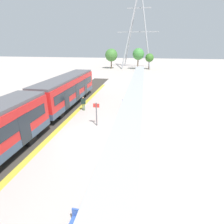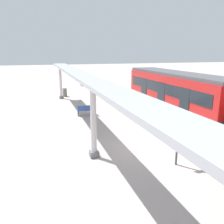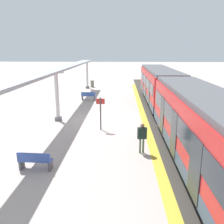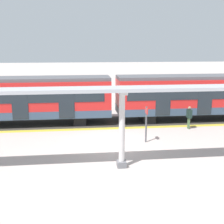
{
  "view_description": "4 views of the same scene",
  "coord_description": "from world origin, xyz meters",
  "px_view_note": "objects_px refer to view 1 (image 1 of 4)",
  "views": [
    {
      "loc": [
        3.72,
        -12.27,
        7.03
      ],
      "look_at": [
        1.5,
        0.42,
        2.12
      ],
      "focal_mm": 28.58,
      "sensor_mm": 36.0,
      "label": 1
    },
    {
      "loc": [
        5.56,
        10.45,
        5.06
      ],
      "look_at": [
        1.05,
        -3.46,
        1.21
      ],
      "focal_mm": 36.63,
      "sensor_mm": 36.0,
      "label": 2
    },
    {
      "loc": [
        -1.66,
        17.39,
        5.23
      ],
      "look_at": [
        -1.0,
        2.42,
        1.29
      ],
      "focal_mm": 38.2,
      "sensor_mm": 36.0,
      "label": 3
    },
    {
      "loc": [
        15.72,
        -1.68,
        5.65
      ],
      "look_at": [
        0.19,
        0.1,
        2.02
      ],
      "focal_mm": 45.51,
      "sensor_mm": 36.0,
      "label": 4
    }
  ],
  "objects_px": {
    "bench_near_end": "(129,104)",
    "passenger_waiting_near_edge": "(83,102)",
    "canopy_pillar_third": "(139,80)",
    "platform_info_sign": "(96,112)",
    "canopy_pillar_second": "(133,117)",
    "bench_mid_platform": "(89,222)",
    "train_far_carriage": "(67,90)"
  },
  "relations": [
    {
      "from": "bench_mid_platform",
      "to": "bench_near_end",
      "type": "bearing_deg",
      "value": 89.09
    },
    {
      "from": "bench_near_end",
      "to": "platform_info_sign",
      "type": "relative_size",
      "value": 0.69
    },
    {
      "from": "passenger_waiting_near_edge",
      "to": "bench_near_end",
      "type": "bearing_deg",
      "value": 22.57
    },
    {
      "from": "passenger_waiting_near_edge",
      "to": "bench_mid_platform",
      "type": "bearing_deg",
      "value": -70.73
    },
    {
      "from": "canopy_pillar_third",
      "to": "bench_mid_platform",
      "type": "distance_m",
      "value": 22.91
    },
    {
      "from": "passenger_waiting_near_edge",
      "to": "canopy_pillar_second",
      "type": "bearing_deg",
      "value": -43.71
    },
    {
      "from": "train_far_carriage",
      "to": "passenger_waiting_near_edge",
      "type": "distance_m",
      "value": 3.12
    },
    {
      "from": "bench_near_end",
      "to": "platform_info_sign",
      "type": "bearing_deg",
      "value": -113.2
    },
    {
      "from": "canopy_pillar_third",
      "to": "bench_mid_platform",
      "type": "relative_size",
      "value": 2.43
    },
    {
      "from": "platform_info_sign",
      "to": "bench_near_end",
      "type": "bearing_deg",
      "value": 66.8
    },
    {
      "from": "canopy_pillar_third",
      "to": "platform_info_sign",
      "type": "xyz_separation_m",
      "value": [
        -3.41,
        -13.17,
        -0.54
      ]
    },
    {
      "from": "train_far_carriage",
      "to": "canopy_pillar_third",
      "type": "height_order",
      "value": "canopy_pillar_third"
    },
    {
      "from": "bench_mid_platform",
      "to": "canopy_pillar_third",
      "type": "bearing_deg",
      "value": 86.93
    },
    {
      "from": "canopy_pillar_third",
      "to": "platform_info_sign",
      "type": "bearing_deg",
      "value": -104.53
    },
    {
      "from": "passenger_waiting_near_edge",
      "to": "canopy_pillar_third",
      "type": "bearing_deg",
      "value": 58.37
    },
    {
      "from": "canopy_pillar_second",
      "to": "bench_mid_platform",
      "type": "relative_size",
      "value": 2.43
    },
    {
      "from": "bench_mid_platform",
      "to": "passenger_waiting_near_edge",
      "type": "relative_size",
      "value": 0.94
    },
    {
      "from": "bench_mid_platform",
      "to": "platform_info_sign",
      "type": "height_order",
      "value": "platform_info_sign"
    },
    {
      "from": "train_far_carriage",
      "to": "passenger_waiting_near_edge",
      "type": "height_order",
      "value": "train_far_carriage"
    },
    {
      "from": "canopy_pillar_second",
      "to": "bench_near_end",
      "type": "distance_m",
      "value": 7.84
    },
    {
      "from": "bench_mid_platform",
      "to": "passenger_waiting_near_edge",
      "type": "height_order",
      "value": "passenger_waiting_near_edge"
    },
    {
      "from": "bench_near_end",
      "to": "passenger_waiting_near_edge",
      "type": "height_order",
      "value": "passenger_waiting_near_edge"
    },
    {
      "from": "train_far_carriage",
      "to": "canopy_pillar_third",
      "type": "distance_m",
      "value": 11.53
    },
    {
      "from": "bench_near_end",
      "to": "canopy_pillar_third",
      "type": "bearing_deg",
      "value": 82.53
    },
    {
      "from": "train_far_carriage",
      "to": "bench_mid_platform",
      "type": "height_order",
      "value": "train_far_carriage"
    },
    {
      "from": "train_far_carriage",
      "to": "canopy_pillar_third",
      "type": "bearing_deg",
      "value": 43.23
    },
    {
      "from": "platform_info_sign",
      "to": "passenger_waiting_near_edge",
      "type": "relative_size",
      "value": 1.37
    },
    {
      "from": "bench_near_end",
      "to": "passenger_waiting_near_edge",
      "type": "xyz_separation_m",
      "value": [
        -4.89,
        -2.03,
        0.56
      ]
    },
    {
      "from": "passenger_waiting_near_edge",
      "to": "platform_info_sign",
      "type": "bearing_deg",
      "value": -55.89
    },
    {
      "from": "canopy_pillar_second",
      "to": "platform_info_sign",
      "type": "xyz_separation_m",
      "value": [
        -3.41,
        1.98,
        -0.54
      ]
    },
    {
      "from": "bench_near_end",
      "to": "passenger_waiting_near_edge",
      "type": "distance_m",
      "value": 5.32
    },
    {
      "from": "canopy_pillar_third",
      "to": "train_far_carriage",
      "type": "bearing_deg",
      "value": -136.77
    }
  ]
}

